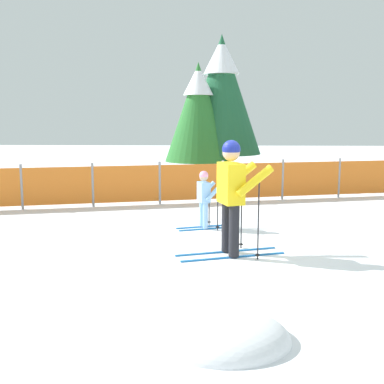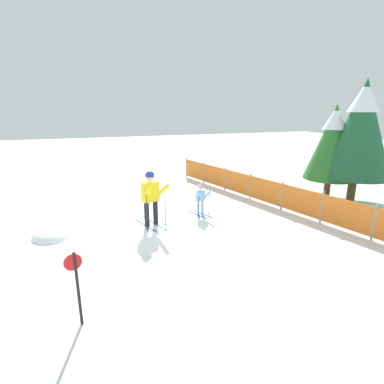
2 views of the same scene
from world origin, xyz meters
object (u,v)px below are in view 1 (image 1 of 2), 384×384
skier_adult (233,187)px  conifer_near (221,93)px  safety_fence (192,182)px  conifer_far (198,111)px  skier_child (205,195)px

skier_adult → conifer_near: conifer_near is taller
safety_fence → conifer_far: bearing=88.4°
skier_child → safety_fence: size_ratio=0.10×
conifer_far → skier_adult: bearing=-84.5°
safety_fence → conifer_far: (0.08, 2.82, 1.74)m
conifer_near → conifer_far: bearing=-141.6°
safety_fence → skier_adult: bearing=-80.1°
skier_adult → conifer_near: (-0.01, 7.83, 1.77)m
conifer_near → safety_fence: bearing=-102.8°
skier_adult → skier_child: size_ratio=1.59×
skier_adult → conifer_far: conifer_far is taller
skier_adult → safety_fence: (-0.78, 4.47, -0.51)m
skier_adult → skier_child: skier_adult is taller
skier_adult → skier_child: bearing=85.1°
skier_adult → conifer_far: size_ratio=0.47×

